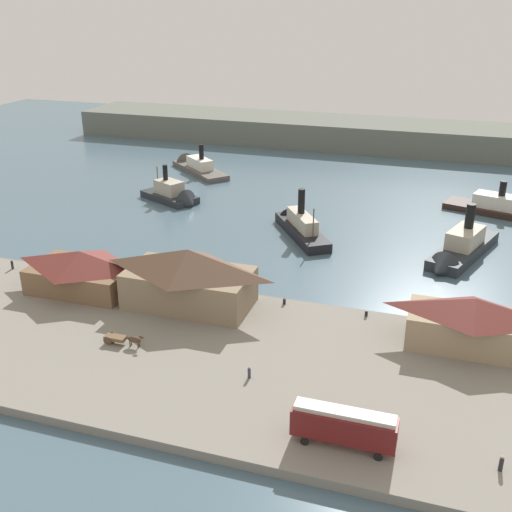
{
  "coord_description": "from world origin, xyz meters",
  "views": [
    {
      "loc": [
        32.69,
        -86.59,
        44.73
      ],
      "look_at": [
        1.67,
        9.32,
        2.0
      ],
      "focal_mm": 43.28,
      "sensor_mm": 36.0,
      "label": 1
    }
  ],
  "objects": [
    {
      "name": "seawall_edge",
      "position": [
        0.0,
        -3.6,
        0.5
      ],
      "size": [
        110.0,
        0.8,
        1.0
      ],
      "primitive_type": "cube",
      "color": "#666159",
      "rests_on": "ground"
    },
    {
      "name": "ferry_shed_customs_shed",
      "position": [
        37.94,
        -9.65,
        4.83
      ],
      "size": [
        16.94,
        8.33,
        7.15
      ],
      "color": "#998466",
      "rests_on": "quay_promenade"
    },
    {
      "name": "pedestrian_walking_west",
      "position": [
        12.15,
        -25.81,
        1.93
      ],
      "size": [
        0.4,
        0.4,
        1.6
      ],
      "color": "#33384C",
      "rests_on": "quay_promenade"
    },
    {
      "name": "far_headland",
      "position": [
        0.0,
        110.0,
        4.0
      ],
      "size": [
        180.0,
        24.0,
        8.0
      ],
      "primitive_type": "cube",
      "color": "#60665B",
      "rests_on": "ground"
    },
    {
      "name": "ferry_shed_central_terminal",
      "position": [
        -21.11,
        -10.37,
        4.55
      ],
      "size": [
        16.17,
        10.06,
        6.59
      ],
      "color": "brown",
      "rests_on": "quay_promenade"
    },
    {
      "name": "ferry_shed_west_terminal",
      "position": [
        -2.65,
        -10.05,
        5.82
      ],
      "size": [
        19.1,
        10.38,
        9.09
      ],
      "color": "#847056",
      "rests_on": "quay_promenade"
    },
    {
      "name": "pedestrian_by_tram",
      "position": [
        -37.12,
        -7.21,
        1.97
      ],
      "size": [
        0.42,
        0.42,
        1.69
      ],
      "color": "#232328",
      "rests_on": "quay_promenade"
    },
    {
      "name": "ferry_moored_west",
      "position": [
        4.7,
        28.12,
        1.69
      ],
      "size": [
        16.17,
        21.06,
        10.82
      ],
      "color": "black",
      "rests_on": "ground"
    },
    {
      "name": "ferry_approaching_west",
      "position": [
        -34.98,
        67.06,
        1.19
      ],
      "size": [
        22.36,
        20.5,
        10.17
      ],
      "color": "#514C47",
      "rests_on": "ground"
    },
    {
      "name": "horse_cart",
      "position": [
        -6.59,
        -23.6,
        2.13
      ],
      "size": [
        5.79,
        1.46,
        1.87
      ],
      "color": "brown",
      "rests_on": "quay_promenade"
    },
    {
      "name": "ferry_near_quay",
      "position": [
        36.02,
        23.81,
        1.78
      ],
      "size": [
        13.42,
        24.78,
        11.42
      ],
      "color": "#23282D",
      "rests_on": "ground"
    },
    {
      "name": "pedestrian_near_west_shed",
      "position": [
        40.99,
        -33.4,
        2.01
      ],
      "size": [
        0.44,
        0.44,
        1.78
      ],
      "color": "#232328",
      "rests_on": "quay_promenade"
    },
    {
      "name": "ferry_mid_harbor",
      "position": [
        -27.89,
        38.94,
        1.47
      ],
      "size": [
        16.8,
        12.65,
        10.47
      ],
      "color": "#23282D",
      "rests_on": "ground"
    },
    {
      "name": "ground_plane",
      "position": [
        0.0,
        0.0,
        0.0
      ],
      "size": [
        320.0,
        320.0,
        0.0
      ],
      "primitive_type": "plane",
      "color": "#476070"
    },
    {
      "name": "mooring_post_west",
      "position": [
        11.0,
        -5.45,
        1.65
      ],
      "size": [
        0.44,
        0.44,
        0.9
      ],
      "primitive_type": "cylinder",
      "color": "black",
      "rests_on": "quay_promenade"
    },
    {
      "name": "street_tram",
      "position": [
        25.39,
        -34.42,
        3.73
      ],
      "size": [
        10.94,
        2.8,
        4.33
      ],
      "color": "maroon",
      "rests_on": "quay_promenade"
    },
    {
      "name": "mooring_post_east",
      "position": [
        23.49,
        -5.46,
        1.65
      ],
      "size": [
        0.44,
        0.44,
        0.9
      ],
      "primitive_type": "cylinder",
      "color": "black",
      "rests_on": "quay_promenade"
    },
    {
      "name": "quay_promenade",
      "position": [
        0.0,
        -22.0,
        0.6
      ],
      "size": [
        110.0,
        36.0,
        1.2
      ],
      "primitive_type": "cube",
      "color": "gray",
      "rests_on": "ground"
    }
  ]
}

